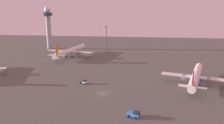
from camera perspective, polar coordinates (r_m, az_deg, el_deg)
The scene contains 7 objects.
ground_plane at distance 95.94m, azimuth -2.42°, elevation -8.10°, with size 416.00×416.00×0.00m, color #56544F.
control_tower at distance 212.25m, azimuth -16.12°, elevation 9.25°, with size 8.00×8.00×38.21m.
airplane_taxiway_distant at distance 113.12m, azimuth 20.82°, elevation -3.48°, with size 32.00×40.71×10.68m.
airplane_far_stand at distance 171.52m, azimuth -10.71°, elevation 2.78°, with size 36.02×46.05×11.85m.
pushback_tug at distance 108.15m, azimuth -7.17°, elevation -5.10°, with size 3.50×2.72×2.05m.
maintenance_van at distance 75.89m, azimuth 5.65°, elevation -13.20°, with size 4.58×3.40×2.25m.
apron_light_east at distance 177.52m, azimuth -1.52°, elevation 6.19°, with size 4.80×0.90×22.72m.
Camera 1 is at (15.97, -87.94, 34.86)m, focal length 35.44 mm.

